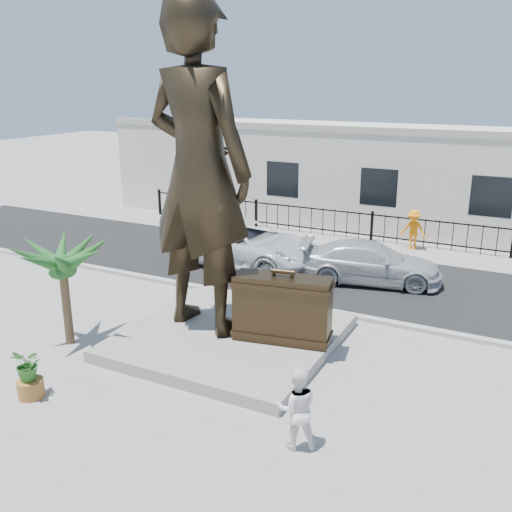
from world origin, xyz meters
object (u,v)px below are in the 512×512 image
Objects in this scene: suitcase at (282,309)px; statue at (199,171)px; car_white at (245,244)px; tourist at (297,408)px.

statue is at bearing 172.15° from suitcase.
suitcase is 7.07m from car_white.
car_white reaches higher than tourist.
car_white is at bearing -85.05° from tourist.
car_white is at bearing -64.92° from statue.
car_white is (-1.85, 5.83, -3.60)m from statue.
statue is 6.46m from tourist.
statue is 1.41× the size of car_white.
statue is 3.45× the size of suitcase.
statue is 5.13× the size of tourist.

